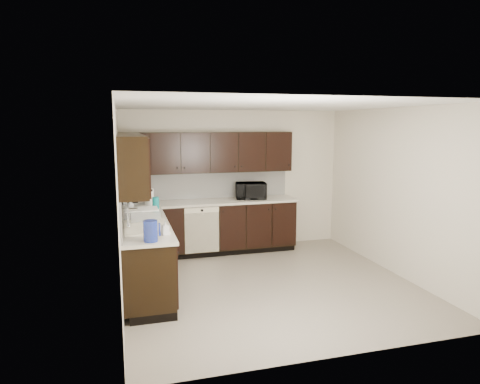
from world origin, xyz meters
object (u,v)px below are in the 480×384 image
object	(u,v)px
toaster_oven	(136,197)
blue_pitcher	(150,231)
sink	(146,232)
microwave	(251,191)
storage_bin	(142,215)

from	to	relation	value
toaster_oven	blue_pitcher	distance (m)	2.44
sink	microwave	bearing A→B (deg)	41.63
microwave	toaster_oven	world-z (taller)	microwave
microwave	storage_bin	size ratio (longest dim) A/B	1.27
microwave	blue_pitcher	size ratio (longest dim) A/B	2.16
microwave	blue_pitcher	xyz separation A→B (m)	(-1.91, -2.40, -0.02)
sink	storage_bin	world-z (taller)	sink
toaster_oven	blue_pitcher	world-z (taller)	blue_pitcher
microwave	storage_bin	distance (m)	2.34
toaster_oven	storage_bin	bearing A→B (deg)	-74.23
microwave	toaster_oven	size ratio (longest dim) A/B	1.48
microwave	storage_bin	xyz separation A→B (m)	(-1.95, -1.29, -0.06)
blue_pitcher	sink	bearing A→B (deg)	111.75
sink	toaster_oven	bearing A→B (deg)	92.26
storage_bin	microwave	bearing A→B (deg)	33.40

